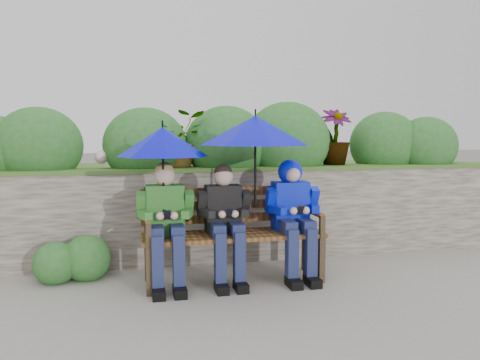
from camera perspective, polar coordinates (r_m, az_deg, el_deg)
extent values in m
plane|color=gray|center=(4.62, 0.29, -11.92)|extent=(60.00, 60.00, 0.00)
cube|color=#5C534B|center=(5.22, -1.61, -4.22)|extent=(8.00, 0.40, 1.00)
cube|color=#3E5726|center=(5.15, -1.63, 1.37)|extent=(8.00, 0.42, 0.04)
cube|color=#3E5726|center=(6.39, -3.75, -2.58)|extent=(8.00, 2.00, 0.96)
ellipsoid|color=#225D22|center=(5.33, -23.35, 3.85)|extent=(0.90, 0.72, 0.81)
ellipsoid|color=#225D22|center=(5.22, -11.47, 4.20)|extent=(0.91, 0.73, 0.82)
ellipsoid|color=#225D22|center=(5.31, -1.65, 4.45)|extent=(0.95, 0.76, 0.85)
ellipsoid|color=#225D22|center=(5.51, 5.80, 4.71)|extent=(1.02, 0.82, 0.92)
ellipsoid|color=#225D22|center=(6.11, 17.21, 4.22)|extent=(0.89, 0.71, 0.80)
ellipsoid|color=#225D22|center=(6.24, 21.72, 3.86)|extent=(0.81, 0.65, 0.73)
sphere|color=#DEA6BC|center=(5.15, -16.55, 2.69)|extent=(0.14, 0.14, 0.14)
sphere|color=#DEA6BC|center=(5.32, 1.92, 3.02)|extent=(0.14, 0.14, 0.14)
imported|color=#225D22|center=(5.17, -7.14, 4.97)|extent=(0.55, 0.48, 0.61)
imported|color=#225D22|center=(5.65, 11.49, 5.19)|extent=(0.37, 0.37, 0.66)
sphere|color=#225D22|center=(4.81, -18.20, -9.10)|extent=(0.46, 0.46, 0.46)
sphere|color=#225D22|center=(4.81, -21.58, -9.47)|extent=(0.41, 0.41, 0.41)
cube|color=#3D2F1E|center=(4.18, -11.00, -10.91)|extent=(0.06, 0.06, 0.43)
cube|color=#3D2F1E|center=(4.59, -11.20, -9.40)|extent=(0.06, 0.06, 0.43)
cube|color=#3D2F1E|center=(4.52, 9.90, -9.62)|extent=(0.06, 0.06, 0.43)
cube|color=#3D2F1E|center=(4.90, 7.94, -8.38)|extent=(0.06, 0.06, 0.43)
cube|color=#503214|center=(4.25, -0.22, -7.28)|extent=(1.70, 0.09, 0.04)
cube|color=#503214|center=(4.37, -0.58, -6.93)|extent=(1.70, 0.09, 0.04)
cube|color=#503214|center=(4.49, -0.92, -6.59)|extent=(1.70, 0.09, 0.04)
cube|color=#503214|center=(4.60, -1.25, -6.27)|extent=(1.70, 0.09, 0.04)
cube|color=#3D2F1E|center=(4.51, -11.32, -3.81)|extent=(0.05, 0.05, 0.47)
cube|color=#503214|center=(4.29, -11.22, -4.69)|extent=(0.05, 0.44, 0.04)
cube|color=#3D2F1E|center=(4.10, -11.09, -6.66)|extent=(0.05, 0.05, 0.21)
cube|color=#3D2F1E|center=(4.83, 7.94, -3.14)|extent=(0.05, 0.05, 0.47)
cube|color=#503214|center=(4.62, 8.96, -3.91)|extent=(0.05, 0.44, 0.04)
cube|color=#3D2F1E|center=(4.44, 9.97, -5.68)|extent=(0.05, 0.05, 0.21)
cube|color=#503214|center=(4.63, -1.38, -4.65)|extent=(1.70, 0.03, 0.09)
cube|color=#503214|center=(4.61, -1.39, -3.03)|extent=(1.70, 0.03, 0.09)
cube|color=#503214|center=(4.59, -1.39, -1.40)|extent=(1.70, 0.03, 0.09)
cube|color=#295D18|center=(4.39, -9.14, -3.61)|extent=(0.34, 0.20, 0.46)
sphere|color=#D3A993|center=(4.33, -9.19, 0.52)|extent=(0.19, 0.19, 0.19)
sphere|color=#A08B3C|center=(4.33, -9.20, 0.97)|extent=(0.18, 0.18, 0.18)
cube|color=#1E2842|center=(4.25, -10.18, -6.27)|extent=(0.12, 0.32, 0.12)
cube|color=#1E2842|center=(4.16, -10.00, -10.27)|extent=(0.10, 0.11, 0.52)
cube|color=black|center=(4.17, -9.90, -13.43)|extent=(0.11, 0.22, 0.08)
cube|color=#1E2842|center=(4.27, -7.73, -6.20)|extent=(0.12, 0.32, 0.12)
cube|color=#1E2842|center=(4.17, -7.47, -10.18)|extent=(0.10, 0.11, 0.52)
cube|color=black|center=(4.18, -7.34, -13.33)|extent=(0.11, 0.22, 0.08)
cube|color=#295D18|center=(4.32, -11.99, -2.99)|extent=(0.08, 0.18, 0.26)
cube|color=#295D18|center=(4.20, -11.52, -4.21)|extent=(0.13, 0.21, 0.07)
sphere|color=#D3A993|center=(4.11, -9.72, -4.38)|extent=(0.07, 0.07, 0.07)
cube|color=#295D18|center=(4.35, -6.24, -2.84)|extent=(0.08, 0.18, 0.26)
cube|color=#295D18|center=(4.22, -6.43, -4.07)|extent=(0.13, 0.21, 0.07)
sphere|color=#D3A993|center=(4.12, -8.03, -4.33)|extent=(0.07, 0.07, 0.07)
cube|color=black|center=(4.11, -8.87, -4.24)|extent=(0.06, 0.07, 0.09)
cube|color=black|center=(4.46, -2.08, -3.50)|extent=(0.33, 0.19, 0.45)
sphere|color=#D3A993|center=(4.40, -2.05, 0.42)|extent=(0.19, 0.19, 0.19)
sphere|color=black|center=(4.40, -2.07, 0.85)|extent=(0.18, 0.18, 0.18)
cube|color=#1E2842|center=(4.32, -2.83, -6.03)|extent=(0.12, 0.31, 0.12)
cube|color=#1E2842|center=(4.23, -2.43, -9.92)|extent=(0.10, 0.11, 0.52)
cube|color=black|center=(4.24, -2.27, -13.01)|extent=(0.11, 0.21, 0.08)
cube|color=#1E2842|center=(4.35, -0.54, -5.93)|extent=(0.12, 0.31, 0.12)
cube|color=#1E2842|center=(4.27, -0.08, -9.78)|extent=(0.10, 0.11, 0.52)
cube|color=black|center=(4.28, 0.10, -12.85)|extent=(0.11, 0.21, 0.08)
cube|color=black|center=(4.36, -4.67, -2.93)|extent=(0.08, 0.18, 0.25)
cube|color=black|center=(4.26, -4.02, -4.08)|extent=(0.13, 0.21, 0.07)
sphere|color=#D3A993|center=(4.19, -2.18, -4.22)|extent=(0.07, 0.07, 0.07)
cube|color=black|center=(4.44, 0.69, -2.75)|extent=(0.08, 0.18, 0.25)
cube|color=black|center=(4.33, 0.71, -3.90)|extent=(0.13, 0.21, 0.07)
sphere|color=#D3A993|center=(4.21, -0.62, -4.16)|extent=(0.07, 0.07, 0.07)
cube|color=black|center=(4.19, -1.37, -4.08)|extent=(0.06, 0.07, 0.09)
cube|color=#121ABB|center=(4.63, 6.13, -3.07)|extent=(0.34, 0.20, 0.47)
sphere|color=#D3A993|center=(4.57, 6.26, 0.85)|extent=(0.19, 0.19, 0.19)
sphere|color=#121ABB|center=(4.60, 6.14, 1.00)|extent=(0.24, 0.24, 0.24)
sphere|color=#D3A993|center=(4.53, 6.45, 0.67)|extent=(0.14, 0.14, 0.14)
cube|color=#1E2842|center=(4.48, 5.68, -5.60)|extent=(0.12, 0.32, 0.12)
cube|color=#1E2842|center=(4.39, 6.34, -9.36)|extent=(0.10, 0.11, 0.52)
cube|color=black|center=(4.40, 6.57, -12.35)|extent=(0.11, 0.22, 0.08)
cube|color=#1E2842|center=(4.54, 7.87, -5.47)|extent=(0.12, 0.32, 0.12)
cube|color=#1E2842|center=(4.45, 8.58, -9.17)|extent=(0.10, 0.11, 0.52)
cube|color=black|center=(4.46, 8.83, -12.12)|extent=(0.11, 0.22, 0.08)
cube|color=#121ABB|center=(4.50, 3.74, -2.51)|extent=(0.08, 0.19, 0.26)
cube|color=#121ABB|center=(4.40, 4.60, -3.65)|extent=(0.13, 0.21, 0.07)
sphere|color=#D3A993|center=(4.35, 6.55, -3.77)|extent=(0.07, 0.07, 0.07)
cube|color=#121ABB|center=(4.65, 8.88, -2.31)|extent=(0.08, 0.19, 0.26)
cube|color=#121ABB|center=(4.53, 9.13, -3.44)|extent=(0.13, 0.21, 0.07)
sphere|color=#D3A993|center=(4.40, 8.05, -3.70)|extent=(0.07, 0.07, 0.07)
cube|color=black|center=(4.36, 7.35, -3.62)|extent=(0.06, 0.07, 0.09)
cone|color=#0002C6|center=(4.24, -9.40, 4.62)|extent=(0.81, 0.81, 0.26)
cylinder|color=black|center=(4.24, -9.44, 6.78)|extent=(0.02, 0.02, 0.06)
cylinder|color=black|center=(4.26, -9.33, 0.43)|extent=(0.02, 0.02, 0.62)
sphere|color=black|center=(4.30, -9.27, -3.69)|extent=(0.04, 0.04, 0.04)
cone|color=#0002C6|center=(4.37, 1.88, 6.07)|extent=(1.03, 1.03, 0.27)
cylinder|color=black|center=(4.37, 1.89, 8.25)|extent=(0.02, 0.02, 0.06)
cylinder|color=black|center=(4.38, 1.87, 1.46)|extent=(0.02, 0.02, 0.70)
sphere|color=black|center=(4.42, 1.85, -3.10)|extent=(0.04, 0.04, 0.04)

